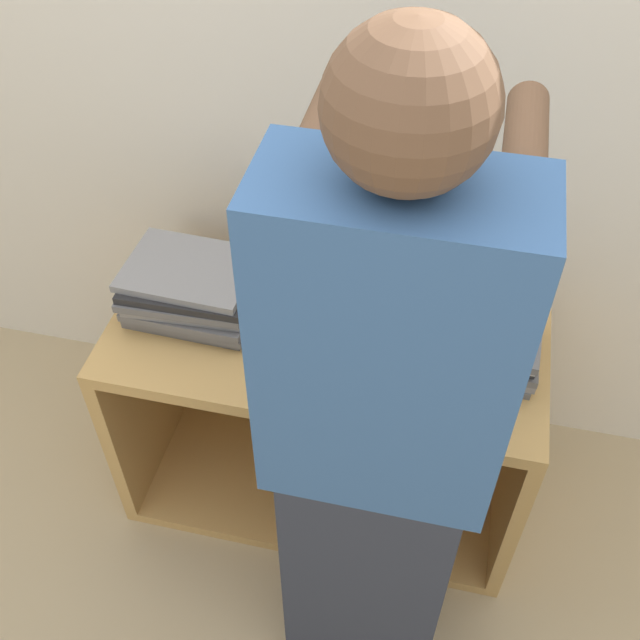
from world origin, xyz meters
TOP-DOWN VIEW (x-y plane):
  - ground_plane at (0.00, 0.00)m, footprint 12.00×12.00m
  - wall_back at (0.00, 0.65)m, footprint 8.00×0.05m
  - cart at (0.00, 0.33)m, footprint 1.07×0.54m
  - laptop_open at (0.00, 0.32)m, footprint 0.30×0.31m
  - laptop_stack_left at (-0.34, 0.27)m, footprint 0.33×0.25m
  - laptop_stack_right at (0.34, 0.28)m, footprint 0.33×0.25m
  - person at (0.19, -0.17)m, footprint 0.40×0.53m

SIDE VIEW (x-z plane):
  - ground_plane at x=0.00m, z-range 0.00..0.00m
  - cart at x=0.00m, z-range 0.00..0.65m
  - laptop_open at x=0.00m, z-range 0.58..0.81m
  - laptop_stack_right at x=0.34m, z-range 0.65..0.76m
  - laptop_stack_left at x=-0.34m, z-range 0.65..0.78m
  - person at x=0.19m, z-range 0.00..1.64m
  - wall_back at x=0.00m, z-range 0.00..2.40m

